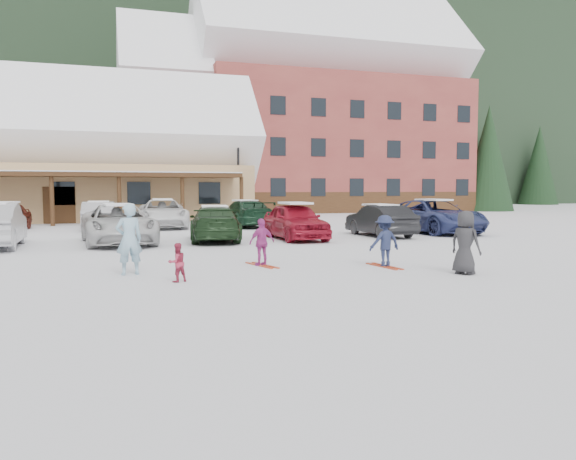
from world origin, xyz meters
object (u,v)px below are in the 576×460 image
object	(u,v)px
day_lodge	(32,161)
parked_car_3	(215,224)
bystander_dark	(465,242)
child_navy	(385,241)
parked_car_2	(118,224)
adult_skier	(129,239)
parked_car_9	(99,216)
parked_car_8	(5,217)
parked_car_6	(433,216)
alpine_hotel	(310,120)
parked_car_5	(380,220)
child_magenta	(262,242)
parked_car_10	(163,213)
lamp_post	(238,168)
toddler_red	(177,263)
parked_car_11	(245,214)
parked_car_4	(295,221)

from	to	relation	value
day_lodge	parked_car_3	distance (m)	21.05
bystander_dark	parked_car_3	world-z (taller)	bystander_dark
child_navy	parked_car_2	distance (m)	10.92
adult_skier	day_lodge	bearing A→B (deg)	-88.54
parked_car_9	parked_car_8	bearing A→B (deg)	-7.37
parked_car_6	parked_car_9	xyz separation A→B (m)	(-15.02, 6.89, -0.07)
alpine_hotel	parked_car_9	xyz separation A→B (m)	(-18.94, -21.06, -7.92)
parked_car_2	parked_car_5	xyz separation A→B (m)	(10.98, 0.09, -0.06)
child_magenta	parked_car_10	xyz separation A→B (m)	(-1.21, 15.95, 0.12)
lamp_post	adult_skier	xyz separation A→B (m)	(-7.83, -22.93, -2.60)
toddler_red	parked_car_10	distance (m)	17.98
parked_car_8	day_lodge	bearing A→B (deg)	97.37
adult_skier	toddler_red	world-z (taller)	adult_skier
adult_skier	parked_car_3	xyz separation A→B (m)	(3.54, 8.10, -0.17)
lamp_post	parked_car_6	size ratio (longest dim) A/B	1.08
parked_car_9	parked_car_11	size ratio (longest dim) A/B	0.87
adult_skier	parked_car_5	distance (m)	13.57
child_navy	bystander_dark	world-z (taller)	bystander_dark
parked_car_2	bystander_dark	bearing A→B (deg)	-57.50
day_lodge	parked_car_3	size ratio (longest dim) A/B	6.09
parked_car_5	lamp_post	bearing A→B (deg)	-80.19
bystander_dark	parked_car_3	xyz separation A→B (m)	(-4.25, 10.48, -0.08)
parked_car_2	parked_car_8	xyz separation A→B (m)	(-5.21, 8.51, -0.04)
bystander_dark	parked_car_11	world-z (taller)	bystander_dark
day_lodge	parked_car_2	world-z (taller)	day_lodge
parked_car_8	toddler_red	bearing A→B (deg)	-62.90
parked_car_10	parked_car_5	bearing A→B (deg)	-41.56
parked_car_6	parked_car_9	bearing A→B (deg)	149.27
parked_car_11	day_lodge	bearing A→B (deg)	-47.33
lamp_post	parked_car_2	xyz separation A→B (m)	(-7.96, -14.89, -2.72)
alpine_hotel	parked_car_2	size ratio (longest dim) A/B	5.86
adult_skier	parked_car_9	bearing A→B (deg)	-96.22
parked_car_6	parked_car_10	xyz separation A→B (m)	(-11.82, 7.49, -0.02)
child_magenta	parked_car_2	xyz separation A→B (m)	(-3.60, 7.47, 0.11)
parked_car_11	alpine_hotel	bearing A→B (deg)	-122.73
day_lodge	parked_car_9	size ratio (longest dim) A/B	6.71
adult_skier	parked_car_9	size ratio (longest dim) A/B	0.40
lamp_post	parked_car_11	world-z (taller)	lamp_post
lamp_post	child_navy	bearing A→B (deg)	-93.16
child_magenta	parked_car_9	world-z (taller)	parked_car_9
child_navy	parked_car_10	size ratio (longest dim) A/B	0.25
parked_car_11	child_navy	bearing A→B (deg)	85.31
parked_car_2	parked_car_9	distance (m)	7.91
parked_car_2	parked_car_4	size ratio (longest dim) A/B	1.22
toddler_red	parked_car_4	xyz separation A→B (m)	(5.84, 9.22, 0.31)
adult_skier	parked_car_2	world-z (taller)	adult_skier
adult_skier	parked_car_4	xyz separation A→B (m)	(6.82, 7.82, -0.12)
parked_car_8	child_navy	bearing A→B (deg)	-47.63
toddler_red	parked_car_11	bearing A→B (deg)	-129.45
parked_car_10	parked_car_2	bearing A→B (deg)	-102.99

